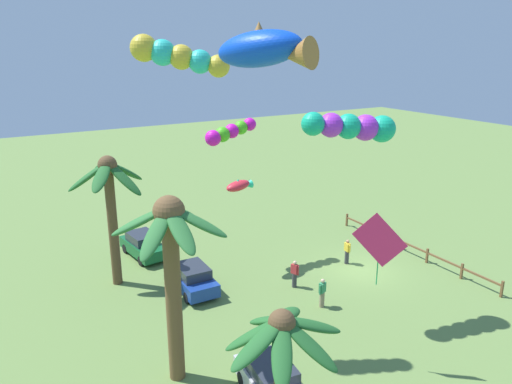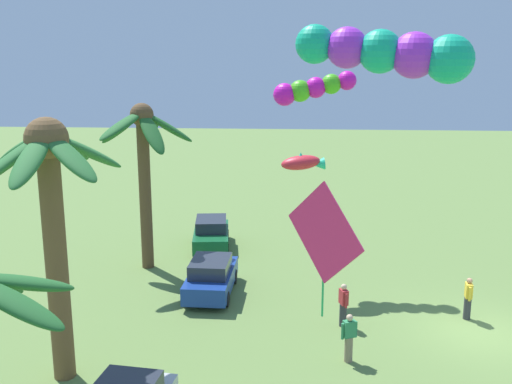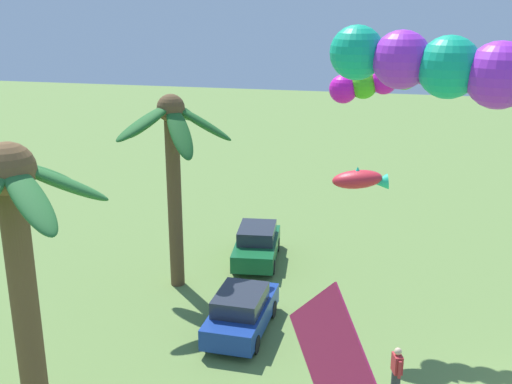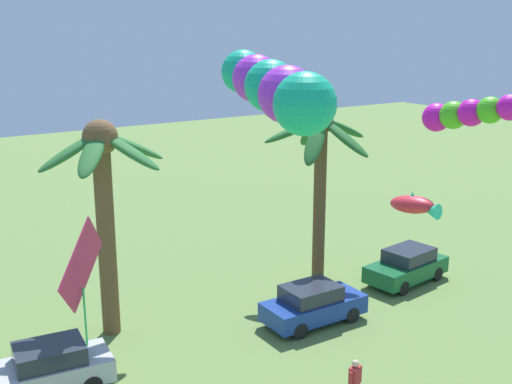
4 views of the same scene
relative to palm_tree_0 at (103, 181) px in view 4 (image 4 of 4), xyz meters
The scene contains 9 objects.
palm_tree_0 is the anchor object (origin of this frame).
palm_tree_1 9.55m from the palm_tree_0, ahead, with size 4.75×4.45×7.47m.
parked_car_0 13.64m from the palm_tree_0, 11.92° to the right, with size 4.07×2.15×1.51m.
parked_car_1 6.36m from the palm_tree_0, 139.21° to the right, with size 4.07×2.15×1.51m.
parked_car_2 8.90m from the palm_tree_0, 27.89° to the right, with size 3.93×1.81×1.51m.
kite_diamond_0 8.17m from the palm_tree_0, 113.88° to the right, with size 1.57×1.58×3.04m.
kite_fish_3 10.48m from the palm_tree_0, 42.79° to the right, with size 1.03×1.88×0.79m.
kite_tube_4 12.29m from the palm_tree_0, 38.10° to the right, with size 1.09×3.48×1.46m.
kite_tube_5 10.04m from the palm_tree_0, 86.06° to the right, with size 1.95×4.63×1.57m.
Camera 4 is at (-11.27, -7.40, 10.77)m, focal length 44.90 mm.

